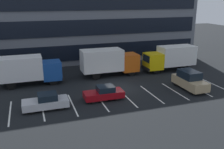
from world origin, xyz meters
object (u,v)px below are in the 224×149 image
(box_truck_yellow, at_px, (171,57))
(sedan_silver, at_px, (46,102))
(box_truck_blue, at_px, (28,69))
(sedan_maroon, at_px, (104,93))
(suv_tan, at_px, (190,80))
(box_truck_orange, at_px, (109,61))

(box_truck_yellow, distance_m, sedan_silver, 19.14)
(box_truck_blue, relative_size, box_truck_yellow, 1.00)
(sedan_maroon, xyz_separation_m, sedan_silver, (-5.68, -0.44, 0.03))
(box_truck_yellow, relative_size, sedan_maroon, 1.85)
(sedan_maroon, bearing_deg, box_truck_yellow, 31.28)
(box_truck_yellow, relative_size, sedan_silver, 1.78)
(box_truck_yellow, xyz_separation_m, suv_tan, (-1.91, -7.26, -0.92))
(sedan_maroon, bearing_deg, box_truck_orange, 68.40)
(box_truck_blue, height_order, box_truck_yellow, same)
(box_truck_orange, bearing_deg, sedan_maroon, -111.60)
(sedan_maroon, bearing_deg, sedan_silver, -175.59)
(box_truck_orange, distance_m, sedan_maroon, 8.18)
(box_truck_yellow, bearing_deg, box_truck_blue, -179.67)
(sedan_silver, bearing_deg, box_truck_blue, 99.81)
(box_truck_blue, distance_m, sedan_maroon, 10.02)
(box_truck_blue, bearing_deg, box_truck_yellow, 0.33)
(sedan_maroon, distance_m, suv_tan, 9.93)
(box_truck_blue, xyz_separation_m, suv_tan, (16.90, -7.16, -0.92))
(box_truck_blue, bearing_deg, sedan_maroon, -45.42)
(sedan_maroon, distance_m, sedan_silver, 5.69)
(suv_tan, bearing_deg, box_truck_yellow, 75.25)
(box_truck_yellow, bearing_deg, box_truck_orange, 177.93)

